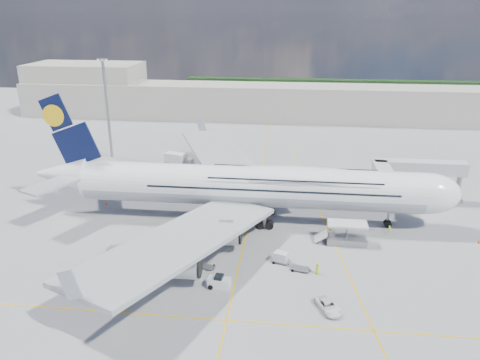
# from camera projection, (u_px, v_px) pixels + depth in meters

# --- Properties ---
(ground) EXTENTS (300.00, 300.00, 0.00)m
(ground) POSITION_uv_depth(u_px,v_px,m) (244.00, 245.00, 77.70)
(ground) COLOR gray
(ground) RESTS_ON ground
(taxi_line_main) EXTENTS (0.25, 220.00, 0.01)m
(taxi_line_main) POSITION_uv_depth(u_px,v_px,m) (244.00, 245.00, 77.70)
(taxi_line_main) COLOR #DAA70B
(taxi_line_main) RESTS_ON ground
(taxi_line_cross) EXTENTS (120.00, 0.25, 0.01)m
(taxi_line_cross) POSITION_uv_depth(u_px,v_px,m) (227.00, 320.00, 59.06)
(taxi_line_cross) COLOR #DAA70B
(taxi_line_cross) RESTS_ON ground
(taxi_line_diag) EXTENTS (14.16, 99.06, 0.01)m
(taxi_line_diag) POSITION_uv_depth(u_px,v_px,m) (325.00, 224.00, 85.52)
(taxi_line_diag) COLOR #DAA70B
(taxi_line_diag) RESTS_ON ground
(airliner) EXTENTS (77.26, 79.15, 23.71)m
(airliner) POSITION_uv_depth(u_px,v_px,m) (251.00, 186.00, 84.63)
(airliner) COLOR white
(airliner) RESTS_ON ground
(jet_bridge) EXTENTS (18.80, 12.10, 8.50)m
(jet_bridge) POSITION_uv_depth(u_px,v_px,m) (406.00, 172.00, 91.65)
(jet_bridge) COLOR #B7B7BC
(jet_bridge) RESTS_ON ground
(cargo_loader) EXTENTS (8.53, 3.20, 3.67)m
(cargo_loader) POSITION_uv_depth(u_px,v_px,m) (345.00, 236.00, 78.16)
(cargo_loader) COLOR silver
(cargo_loader) RESTS_ON ground
(light_mast) EXTENTS (3.00, 0.70, 25.50)m
(light_mast) POSITION_uv_depth(u_px,v_px,m) (107.00, 108.00, 119.40)
(light_mast) COLOR gray
(light_mast) RESTS_ON ground
(terminal) EXTENTS (180.00, 16.00, 12.00)m
(terminal) POSITION_uv_depth(u_px,v_px,m) (273.00, 102.00, 164.20)
(terminal) COLOR #B2AD9E
(terminal) RESTS_ON ground
(hangar) EXTENTS (40.00, 22.00, 18.00)m
(hangar) POSITION_uv_depth(u_px,v_px,m) (87.00, 88.00, 175.36)
(hangar) COLOR #B2AD9E
(hangar) RESTS_ON ground
(tree_line) EXTENTS (160.00, 6.00, 8.00)m
(tree_line) POSITION_uv_depth(u_px,v_px,m) (370.00, 89.00, 202.54)
(tree_line) COLOR #193814
(tree_line) RESTS_ON ground
(dolly_row_a) EXTENTS (3.50, 2.69, 0.46)m
(dolly_row_a) POSITION_uv_depth(u_px,v_px,m) (143.00, 266.00, 70.74)
(dolly_row_a) COLOR gray
(dolly_row_a) RESTS_ON ground
(dolly_row_b) EXTENTS (3.39, 2.62, 1.90)m
(dolly_row_b) POSITION_uv_depth(u_px,v_px,m) (172.00, 234.00, 79.36)
(dolly_row_b) COLOR gray
(dolly_row_b) RESTS_ON ground
(dolly_row_c) EXTENTS (2.90, 2.30, 0.38)m
(dolly_row_c) POSITION_uv_depth(u_px,v_px,m) (207.00, 266.00, 70.85)
(dolly_row_c) COLOR gray
(dolly_row_c) RESTS_ON ground
(dolly_back) EXTENTS (3.57, 2.53, 0.47)m
(dolly_back) POSITION_uv_depth(u_px,v_px,m) (117.00, 248.00, 76.12)
(dolly_back) COLOR gray
(dolly_back) RESTS_ON ground
(dolly_nose_far) EXTENTS (3.11, 2.32, 1.76)m
(dolly_nose_far) POSITION_uv_depth(u_px,v_px,m) (281.00, 257.00, 72.11)
(dolly_nose_far) COLOR gray
(dolly_nose_far) RESTS_ON ground
(dolly_nose_near) EXTENTS (3.07, 2.09, 0.41)m
(dolly_nose_near) POSITION_uv_depth(u_px,v_px,m) (300.00, 268.00, 70.22)
(dolly_nose_near) COLOR gray
(dolly_nose_near) RESTS_ON ground
(baggage_tug) EXTENTS (3.31, 1.84, 1.97)m
(baggage_tug) POSITION_uv_depth(u_px,v_px,m) (219.00, 282.00, 65.68)
(baggage_tug) COLOR silver
(baggage_tug) RESTS_ON ground
(catering_truck_inner) EXTENTS (6.92, 4.25, 3.85)m
(catering_truck_inner) POSITION_uv_depth(u_px,v_px,m) (224.00, 171.00, 108.01)
(catering_truck_inner) COLOR gray
(catering_truck_inner) RESTS_ON ground
(catering_truck_outer) EXTENTS (7.22, 4.09, 4.05)m
(catering_truck_outer) POSITION_uv_depth(u_px,v_px,m) (178.00, 162.00, 114.00)
(catering_truck_outer) COLOR gray
(catering_truck_outer) RESTS_ON ground
(service_van) EXTENTS (3.75, 5.00, 1.26)m
(service_van) POSITION_uv_depth(u_px,v_px,m) (328.00, 306.00, 60.83)
(service_van) COLOR white
(service_van) RESTS_ON ground
(crew_nose) EXTENTS (0.65, 0.66, 1.54)m
(crew_nose) POSITION_uv_depth(u_px,v_px,m) (389.00, 229.00, 81.65)
(crew_nose) COLOR #CEFF1A
(crew_nose) RESTS_ON ground
(crew_loader) EXTENTS (1.07, 1.07, 1.75)m
(crew_loader) POSITION_uv_depth(u_px,v_px,m) (334.00, 227.00, 82.38)
(crew_loader) COLOR #C5E117
(crew_loader) RESTS_ON ground
(crew_wing) EXTENTS (0.48, 0.98, 1.61)m
(crew_wing) POSITION_uv_depth(u_px,v_px,m) (163.00, 249.00, 74.96)
(crew_wing) COLOR #EFFF1A
(crew_wing) RESTS_ON ground
(crew_van) EXTENTS (0.79, 1.02, 1.85)m
(crew_van) POSITION_uv_depth(u_px,v_px,m) (317.00, 268.00, 69.07)
(crew_van) COLOR #C5E217
(crew_van) RESTS_ON ground
(crew_tug) EXTENTS (1.38, 0.92, 1.99)m
(crew_tug) POSITION_uv_depth(u_px,v_px,m) (195.00, 251.00, 73.93)
(crew_tug) COLOR #C7FF1A
(crew_tug) RESTS_ON ground
(cone_nose) EXTENTS (0.47, 0.47, 0.59)m
(cone_nose) POSITION_uv_depth(u_px,v_px,m) (479.00, 242.00, 78.29)
(cone_nose) COLOR red
(cone_nose) RESTS_ON ground
(cone_wing_left_inner) EXTENTS (0.47, 0.47, 0.60)m
(cone_wing_left_inner) POSITION_uv_depth(u_px,v_px,m) (223.00, 190.00, 100.55)
(cone_wing_left_inner) COLOR red
(cone_wing_left_inner) RESTS_ON ground
(cone_wing_left_outer) EXTENTS (0.48, 0.48, 0.61)m
(cone_wing_left_outer) POSITION_uv_depth(u_px,v_px,m) (220.00, 178.00, 107.57)
(cone_wing_left_outer) COLOR red
(cone_wing_left_outer) RESTS_ON ground
(cone_wing_right_inner) EXTENTS (0.45, 0.45, 0.58)m
(cone_wing_right_inner) POSITION_uv_depth(u_px,v_px,m) (176.00, 241.00, 78.46)
(cone_wing_right_inner) COLOR red
(cone_wing_right_inner) RESTS_ON ground
(cone_wing_right_outer) EXTENTS (0.47, 0.47, 0.60)m
(cone_wing_right_outer) POSITION_uv_depth(u_px,v_px,m) (167.00, 270.00, 69.82)
(cone_wing_right_outer) COLOR red
(cone_wing_right_outer) RESTS_ON ground
(cone_tail) EXTENTS (0.46, 0.46, 0.59)m
(cone_tail) POSITION_uv_depth(u_px,v_px,m) (107.00, 204.00, 93.63)
(cone_tail) COLOR red
(cone_tail) RESTS_ON ground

